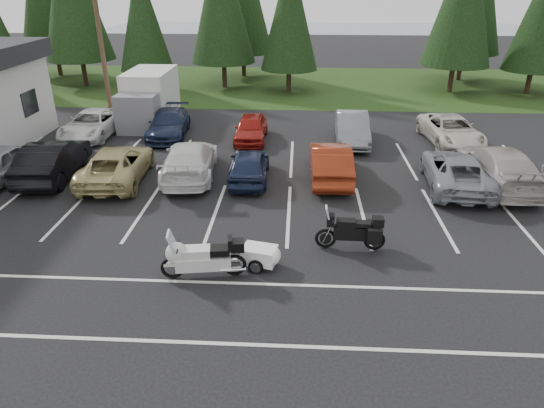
{
  "coord_description": "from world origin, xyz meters",
  "views": [
    {
      "loc": [
        0.76,
        -14.89,
        7.93
      ],
      "look_at": [
        -0.03,
        -0.5,
        1.1
      ],
      "focal_mm": 32.0,
      "sensor_mm": 36.0,
      "label": 1
    }
  ],
  "objects_px": {
    "car_far_1": "(169,124)",
    "car_far_0": "(92,124)",
    "car_near_6": "(456,170)",
    "car_near_4": "(249,165)",
    "utility_pole": "(101,41)",
    "car_near_3": "(190,160)",
    "box_truck": "(147,99)",
    "cargo_trailer": "(260,257)",
    "car_far_4": "(451,130)",
    "touring_motorcycle": "(203,254)",
    "car_far_2": "(251,128)",
    "car_near_0": "(4,161)",
    "car_near_7": "(497,166)",
    "car_near_1": "(53,160)",
    "car_near_5": "(330,162)",
    "adventure_motorcycle": "(351,228)",
    "car_far_3": "(352,128)",
    "car_near_2": "(117,164)"
  },
  "relations": [
    {
      "from": "car_far_1",
      "to": "car_far_0",
      "type": "bearing_deg",
      "value": 178.74
    },
    {
      "from": "car_near_6",
      "to": "car_far_0",
      "type": "height_order",
      "value": "car_near_6"
    },
    {
      "from": "car_near_6",
      "to": "car_near_4",
      "type": "bearing_deg",
      "value": 3.81
    },
    {
      "from": "utility_pole",
      "to": "car_near_3",
      "type": "relative_size",
      "value": 1.72
    },
    {
      "from": "box_truck",
      "to": "cargo_trailer",
      "type": "distance_m",
      "value": 16.97
    },
    {
      "from": "car_far_4",
      "to": "touring_motorcycle",
      "type": "distance_m",
      "value": 16.65
    },
    {
      "from": "utility_pole",
      "to": "car_far_2",
      "type": "relative_size",
      "value": 2.29
    },
    {
      "from": "car_near_0",
      "to": "cargo_trailer",
      "type": "distance_m",
      "value": 13.23
    },
    {
      "from": "car_near_0",
      "to": "car_near_7",
      "type": "xyz_separation_m",
      "value": [
        20.77,
        0.25,
        0.08
      ]
    },
    {
      "from": "car_near_3",
      "to": "car_near_6",
      "type": "xyz_separation_m",
      "value": [
        11.11,
        -0.55,
        -0.04
      ]
    },
    {
      "from": "car_near_1",
      "to": "car_near_5",
      "type": "distance_m",
      "value": 11.82
    },
    {
      "from": "car_near_3",
      "to": "touring_motorcycle",
      "type": "distance_m",
      "value": 7.91
    },
    {
      "from": "box_truck",
      "to": "cargo_trailer",
      "type": "height_order",
      "value": "box_truck"
    },
    {
      "from": "car_near_0",
      "to": "utility_pole",
      "type": "bearing_deg",
      "value": -101.85
    },
    {
      "from": "car_near_1",
      "to": "car_far_2",
      "type": "bearing_deg",
      "value": -149.78
    },
    {
      "from": "car_far_1",
      "to": "cargo_trailer",
      "type": "relative_size",
      "value": 3.28
    },
    {
      "from": "car_near_0",
      "to": "car_near_5",
      "type": "relative_size",
      "value": 0.92
    },
    {
      "from": "car_near_1",
      "to": "car_near_4",
      "type": "distance_m",
      "value": 8.39
    },
    {
      "from": "box_truck",
      "to": "touring_motorcycle",
      "type": "distance_m",
      "value": 16.88
    },
    {
      "from": "car_far_0",
      "to": "cargo_trailer",
      "type": "relative_size",
      "value": 3.42
    },
    {
      "from": "car_far_0",
      "to": "car_far_2",
      "type": "bearing_deg",
      "value": 0.28
    },
    {
      "from": "touring_motorcycle",
      "to": "cargo_trailer",
      "type": "distance_m",
      "value": 1.73
    },
    {
      "from": "car_near_4",
      "to": "box_truck",
      "type": "bearing_deg",
      "value": -52.11
    },
    {
      "from": "car_near_4",
      "to": "car_far_4",
      "type": "relative_size",
      "value": 0.81
    },
    {
      "from": "box_truck",
      "to": "car_near_1",
      "type": "height_order",
      "value": "box_truck"
    },
    {
      "from": "adventure_motorcycle",
      "to": "car_near_7",
      "type": "bearing_deg",
      "value": 42.19
    },
    {
      "from": "car_far_2",
      "to": "cargo_trailer",
      "type": "bearing_deg",
      "value": -83.29
    },
    {
      "from": "adventure_motorcycle",
      "to": "box_truck",
      "type": "bearing_deg",
      "value": 128.48
    },
    {
      "from": "touring_motorcycle",
      "to": "adventure_motorcycle",
      "type": "relative_size",
      "value": 1.11
    },
    {
      "from": "car_near_1",
      "to": "car_far_3",
      "type": "distance_m",
      "value": 14.31
    },
    {
      "from": "adventure_motorcycle",
      "to": "car_near_0",
      "type": "bearing_deg",
      "value": 160.8
    },
    {
      "from": "touring_motorcycle",
      "to": "car_near_3",
      "type": "bearing_deg",
      "value": 96.35
    },
    {
      "from": "utility_pole",
      "to": "car_near_3",
      "type": "bearing_deg",
      "value": -50.8
    },
    {
      "from": "touring_motorcycle",
      "to": "car_near_6",
      "type": "bearing_deg",
      "value": 29.71
    },
    {
      "from": "box_truck",
      "to": "car_near_1",
      "type": "distance_m",
      "value": 8.67
    },
    {
      "from": "car_far_1",
      "to": "touring_motorcycle",
      "type": "xyz_separation_m",
      "value": [
        4.33,
        -13.3,
        0.07
      ]
    },
    {
      "from": "utility_pole",
      "to": "car_near_0",
      "type": "distance_m",
      "value": 9.12
    },
    {
      "from": "car_far_2",
      "to": "adventure_motorcycle",
      "type": "height_order",
      "value": "adventure_motorcycle"
    },
    {
      "from": "box_truck",
      "to": "car_near_7",
      "type": "relative_size",
      "value": 1.0
    },
    {
      "from": "box_truck",
      "to": "car_near_0",
      "type": "xyz_separation_m",
      "value": [
        -3.77,
        -8.52,
        -0.72
      ]
    },
    {
      "from": "car_near_2",
      "to": "car_near_5",
      "type": "relative_size",
      "value": 1.09
    },
    {
      "from": "car_far_2",
      "to": "car_far_3",
      "type": "height_order",
      "value": "car_far_3"
    },
    {
      "from": "box_truck",
      "to": "car_far_2",
      "type": "relative_size",
      "value": 1.42
    },
    {
      "from": "car_far_1",
      "to": "cargo_trailer",
      "type": "height_order",
      "value": "car_far_1"
    },
    {
      "from": "car_far_2",
      "to": "car_far_3",
      "type": "relative_size",
      "value": 0.86
    },
    {
      "from": "car_far_0",
      "to": "car_far_4",
      "type": "distance_m",
      "value": 18.91
    },
    {
      "from": "car_far_2",
      "to": "touring_motorcycle",
      "type": "distance_m",
      "value": 12.79
    },
    {
      "from": "car_near_2",
      "to": "car_near_3",
      "type": "distance_m",
      "value": 3.04
    },
    {
      "from": "car_near_0",
      "to": "car_near_1",
      "type": "bearing_deg",
      "value": -178.4
    },
    {
      "from": "box_truck",
      "to": "car_far_0",
      "type": "bearing_deg",
      "value": -130.52
    }
  ]
}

